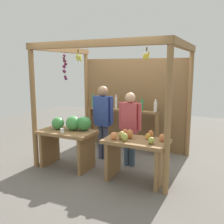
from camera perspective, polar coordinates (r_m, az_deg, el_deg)
ground_plane at (r=5.64m, az=0.89°, el=-10.73°), size 12.00×12.00×0.00m
market_stall at (r=5.72m, az=2.79°, el=4.29°), size 2.77×2.10×2.44m
fruit_counter_left at (r=5.19m, az=-9.40°, el=-4.91°), size 1.11×0.67×1.04m
fruit_counter_right at (r=4.54m, az=5.30°, el=-8.43°), size 1.11×0.64×0.91m
bottle_shelf_unit at (r=6.15m, az=2.34°, el=-1.38°), size 1.77×0.22×1.35m
vendor_man at (r=5.49m, az=-2.02°, el=-0.88°), size 0.48×0.22×1.60m
vendor_woman at (r=5.14m, az=4.01°, el=-2.44°), size 0.48×0.20×1.50m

